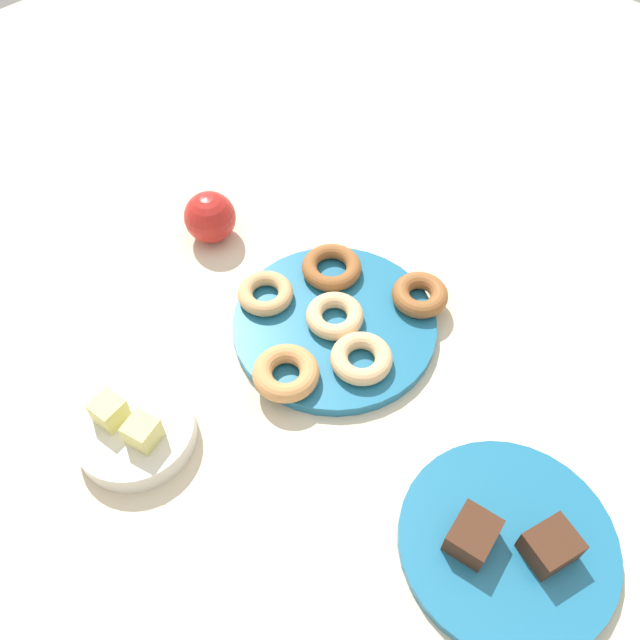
{
  "coord_description": "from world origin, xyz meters",
  "views": [
    {
      "loc": [
        -0.39,
        0.43,
        0.77
      ],
      "look_at": [
        0.0,
        0.03,
        0.05
      ],
      "focal_mm": 37.17,
      "sensor_mm": 36.0,
      "label": 1
    }
  ],
  "objects_px": {
    "donut_1": "(286,373)",
    "melon_chunk_left": "(143,432)",
    "donut_4": "(361,358)",
    "melon_chunk_right": "(109,411)",
    "donut_plate": "(334,325)",
    "donut_0": "(336,314)",
    "donut_5": "(266,293)",
    "donut_2": "(332,267)",
    "fruit_bowl": "(136,432)",
    "apple": "(210,217)",
    "cake_plate": "(507,543)",
    "brownie_near": "(551,546)",
    "donut_3": "(420,295)",
    "brownie_far": "(473,535)"
  },
  "relations": [
    {
      "from": "cake_plate",
      "to": "fruit_bowl",
      "type": "bearing_deg",
      "value": 27.09
    },
    {
      "from": "donut_1",
      "to": "donut_4",
      "type": "relative_size",
      "value": 1.06
    },
    {
      "from": "donut_plate",
      "to": "cake_plate",
      "type": "xyz_separation_m",
      "value": [
        -0.36,
        0.09,
        -0.0
      ]
    },
    {
      "from": "donut_5",
      "to": "melon_chunk_left",
      "type": "bearing_deg",
      "value": 104.5
    },
    {
      "from": "donut_1",
      "to": "donut_5",
      "type": "relative_size",
      "value": 1.1
    },
    {
      "from": "donut_2",
      "to": "brownie_near",
      "type": "distance_m",
      "value": 0.49
    },
    {
      "from": "donut_5",
      "to": "apple",
      "type": "xyz_separation_m",
      "value": [
        0.17,
        -0.04,
        0.01
      ]
    },
    {
      "from": "donut_0",
      "to": "melon_chunk_right",
      "type": "bearing_deg",
      "value": 75.0
    },
    {
      "from": "melon_chunk_left",
      "to": "donut_0",
      "type": "bearing_deg",
      "value": -95.93
    },
    {
      "from": "donut_4",
      "to": "melon_chunk_right",
      "type": "bearing_deg",
      "value": 60.53
    },
    {
      "from": "donut_3",
      "to": "melon_chunk_left",
      "type": "height_order",
      "value": "melon_chunk_left"
    },
    {
      "from": "donut_0",
      "to": "donut_3",
      "type": "bearing_deg",
      "value": -119.79
    },
    {
      "from": "donut_4",
      "to": "donut_plate",
      "type": "bearing_deg",
      "value": -20.18
    },
    {
      "from": "donut_1",
      "to": "melon_chunk_left",
      "type": "bearing_deg",
      "value": 74.07
    },
    {
      "from": "apple",
      "to": "cake_plate",
      "type": "bearing_deg",
      "value": 171.81
    },
    {
      "from": "donut_3",
      "to": "cake_plate",
      "type": "xyz_separation_m",
      "value": [
        -0.3,
        0.21,
        -0.02
      ]
    },
    {
      "from": "fruit_bowl",
      "to": "donut_4",
      "type": "bearing_deg",
      "value": -116.19
    },
    {
      "from": "fruit_bowl",
      "to": "apple",
      "type": "xyz_separation_m",
      "value": [
        0.21,
        -0.31,
        0.03
      ]
    },
    {
      "from": "donut_plate",
      "to": "fruit_bowl",
      "type": "bearing_deg",
      "value": 78.9
    },
    {
      "from": "donut_3",
      "to": "apple",
      "type": "height_order",
      "value": "apple"
    },
    {
      "from": "donut_3",
      "to": "melon_chunk_left",
      "type": "bearing_deg",
      "value": 77.14
    },
    {
      "from": "donut_2",
      "to": "donut_1",
      "type": "bearing_deg",
      "value": 116.01
    },
    {
      "from": "fruit_bowl",
      "to": "apple",
      "type": "bearing_deg",
      "value": -55.23
    },
    {
      "from": "fruit_bowl",
      "to": "melon_chunk_left",
      "type": "height_order",
      "value": "melon_chunk_left"
    },
    {
      "from": "brownie_far",
      "to": "melon_chunk_right",
      "type": "xyz_separation_m",
      "value": [
        0.42,
        0.2,
        0.02
      ]
    },
    {
      "from": "donut_plate",
      "to": "donut_4",
      "type": "height_order",
      "value": "donut_4"
    },
    {
      "from": "apple",
      "to": "donut_3",
      "type": "bearing_deg",
      "value": -161.31
    },
    {
      "from": "donut_3",
      "to": "melon_chunk_left",
      "type": "xyz_separation_m",
      "value": [
        0.1,
        0.42,
        0.02
      ]
    },
    {
      "from": "donut_2",
      "to": "cake_plate",
      "type": "distance_m",
      "value": 0.46
    },
    {
      "from": "donut_1",
      "to": "fruit_bowl",
      "type": "distance_m",
      "value": 0.21
    },
    {
      "from": "fruit_bowl",
      "to": "melon_chunk_left",
      "type": "distance_m",
      "value": 0.04
    },
    {
      "from": "donut_3",
      "to": "melon_chunk_right",
      "type": "height_order",
      "value": "melon_chunk_right"
    },
    {
      "from": "donut_1",
      "to": "donut_3",
      "type": "height_order",
      "value": "same"
    },
    {
      "from": "donut_1",
      "to": "donut_2",
      "type": "bearing_deg",
      "value": -63.99
    },
    {
      "from": "apple",
      "to": "brownie_near",
      "type": "bearing_deg",
      "value": 173.87
    },
    {
      "from": "donut_plate",
      "to": "melon_chunk_right",
      "type": "height_order",
      "value": "melon_chunk_right"
    },
    {
      "from": "donut_plate",
      "to": "brownie_far",
      "type": "bearing_deg",
      "value": 159.68
    },
    {
      "from": "donut_plate",
      "to": "donut_0",
      "type": "bearing_deg",
      "value": -69.96
    },
    {
      "from": "donut_1",
      "to": "brownie_far",
      "type": "distance_m",
      "value": 0.31
    },
    {
      "from": "donut_5",
      "to": "brownie_far",
      "type": "relative_size",
      "value": 1.46
    },
    {
      "from": "donut_0",
      "to": "donut_5",
      "type": "relative_size",
      "value": 1.02
    },
    {
      "from": "donut_plate",
      "to": "donut_2",
      "type": "bearing_deg",
      "value": -43.8
    },
    {
      "from": "donut_0",
      "to": "donut_4",
      "type": "bearing_deg",
      "value": 158.22
    },
    {
      "from": "donut_plate",
      "to": "melon_chunk_right",
      "type": "distance_m",
      "value": 0.33
    },
    {
      "from": "donut_0",
      "to": "donut_5",
      "type": "bearing_deg",
      "value": 22.9
    },
    {
      "from": "donut_0",
      "to": "donut_3",
      "type": "distance_m",
      "value": 0.13
    },
    {
      "from": "donut_plate",
      "to": "donut_1",
      "type": "xyz_separation_m",
      "value": [
        -0.02,
        0.12,
        0.02
      ]
    },
    {
      "from": "donut_3",
      "to": "brownie_near",
      "type": "xyz_separation_m",
      "value": [
        -0.34,
        0.19,
        0.0
      ]
    },
    {
      "from": "donut_plate",
      "to": "melon_chunk_left",
      "type": "xyz_separation_m",
      "value": [
        0.03,
        0.31,
        0.04
      ]
    },
    {
      "from": "donut_5",
      "to": "brownie_near",
      "type": "bearing_deg",
      "value": 176.39
    }
  ]
}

